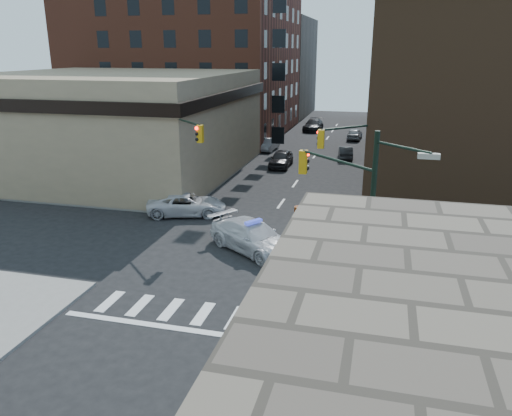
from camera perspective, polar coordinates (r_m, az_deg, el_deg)
The scene contains 30 objects.
ground at distance 28.06m, azimuth -1.26°, elevation -5.34°, with size 140.00×140.00×0.00m, color black.
sidewalk_nw at distance 65.87m, azimuth -13.06°, elevation 7.68°, with size 34.00×54.50×0.15m, color gray.
bank_building at distance 48.26m, azimuth -15.82°, elevation 9.30°, with size 22.00×22.00×9.00m, color #948061.
apartment_block at distance 69.71m, azimuth -7.46°, elevation 18.36°, with size 25.00×25.00×24.00m, color brown.
commercial_row_ne at distance 47.91m, azimuth 21.99°, elevation 11.67°, with size 14.00×34.00×14.00m, color #4A301D.
filler_nw at distance 89.91m, azimuth -0.47°, elevation 15.76°, with size 20.00×18.00×16.00m, color brown.
filler_ne at distance 83.31m, azimuth 19.72°, elevation 13.24°, with size 16.00×16.00×12.00m, color brown.
signal_pole_se at distance 20.38m, azimuth 10.93°, elevation -0.81°, with size 5.40×5.27×8.00m.
signal_pole_nw at distance 33.49m, azimuth -8.56°, elevation 6.05°, with size 3.58×3.67×8.00m.
signal_pole_ne at distance 30.95m, azimuth 11.92°, elevation 4.92°, with size 3.67×3.58×8.00m.
tree_ne_near at distance 51.41m, azimuth 14.95°, elevation 8.71°, with size 3.00×3.00×4.85m.
tree_ne_far at distance 59.34m, azimuth 14.97°, elevation 9.83°, with size 3.00×3.00×4.85m.
police_car at distance 28.25m, azimuth -0.39°, elevation -3.30°, with size 2.39×5.89×1.71m, color silver.
pickup at distance 34.76m, azimuth -7.92°, elevation 0.40°, with size 2.48×5.38×1.50m, color silver.
parked_car_wnear at distance 48.98m, azimuth 2.89°, elevation 5.65°, with size 1.89×4.69×1.60m, color black.
parked_car_wfar at distance 57.07m, azimuth 1.50°, elevation 7.26°, with size 1.43×4.09×1.35m, color gray.
parked_car_wdeep at distance 71.80m, azimuth 6.56°, elevation 9.40°, with size 2.23×5.49×1.59m, color black.
parked_car_enear at distance 53.39m, azimuth 10.19°, elevation 6.24°, with size 1.37×3.93×1.29m, color black.
parked_car_efar at distance 65.45m, azimuth 11.21°, elevation 8.31°, with size 1.68×4.18×1.42m, color gray.
pedestrian_a at distance 37.49m, azimuth -12.06°, elevation 1.89°, with size 0.64×0.42×1.74m, color black.
pedestrian_b at distance 39.48m, azimuth -13.40°, elevation 2.77°, with size 0.97×0.75×1.99m, color black.
pedestrian_c at distance 39.20m, azimuth -14.19°, elevation 2.59°, with size 1.15×0.48×1.96m, color #1C222B.
barrel_road at distance 32.94m, azimuth 4.93°, elevation -0.79°, with size 0.64×0.64×1.14m, color red.
barrel_bank at distance 34.56m, azimuth -7.56°, elevation -0.19°, with size 0.52×0.52×0.92m, color orange.
barricade_se_a at distance 21.77m, azimuth 11.81°, elevation -11.06°, with size 1.30×0.65×0.97m, color #DC3C0A, non-canonical shape.
barricade_se_b at distance 20.50m, azimuth 10.98°, elevation -12.96°, with size 1.27×0.64×0.96m, color #D44909, non-canonical shape.
barricade_se_c at distance 17.69m, azimuth 10.18°, elevation -18.61°, with size 1.11×0.56×0.84m, color #E6490A, non-canonical shape.
barricade_se_e at distance 16.95m, azimuth 17.49°, elevation -20.82°, with size 1.28×0.64×0.96m, color #C13509, non-canonical shape.
barricade_nw_a at distance 34.99m, azimuth -9.03°, elevation 0.19°, with size 1.18×0.59×0.88m, color #DF5E0A, non-canonical shape.
barricade_nw_b at distance 39.13m, azimuth -14.49°, elevation 1.70°, with size 1.15×0.57×0.86m, color #E2480A, non-canonical shape.
Camera 1 is at (7.01, -24.86, 10.95)m, focal length 35.00 mm.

